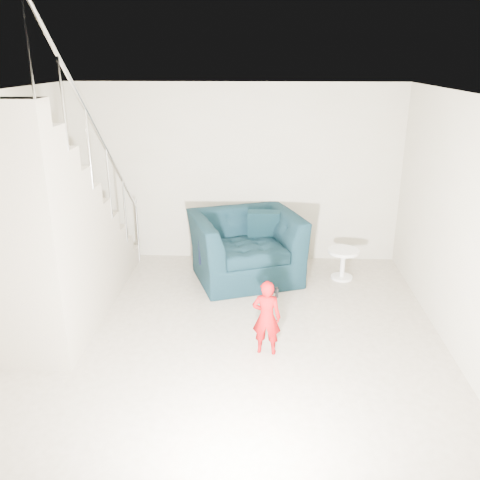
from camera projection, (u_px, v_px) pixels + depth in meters
The scene contains 12 objects.
floor at pixel (221, 349), 5.59m from camera, with size 5.50×5.50×0.00m, color gray.
ceiling at pixel (217, 96), 4.67m from camera, with size 5.50×5.50×0.00m, color silver.
back_wall at pixel (235, 174), 7.72m from camera, with size 5.00×5.00×0.00m, color #AEA48D.
front_wall at pixel (172, 413), 2.55m from camera, with size 5.00×5.00×0.00m, color #AEA48D.
right_wall at pixel (471, 238), 5.02m from camera, with size 5.50×5.50×0.00m, color #AEA48D.
armchair at pixel (246, 247), 7.26m from camera, with size 1.46×1.27×0.95m, color black.
toddler at pixel (266, 317), 5.40m from camera, with size 0.31×0.20×0.85m, color #91040A.
side_table at pixel (343, 259), 7.28m from camera, with size 0.44×0.44×0.44m.
staircase at pixel (52, 248), 5.88m from camera, with size 1.02×3.03×3.62m.
cushion at pixel (263, 225), 7.42m from camera, with size 0.46×0.13×0.44m, color black.
throw at pixel (202, 241), 7.14m from camera, with size 0.05×0.47×0.53m, color black.
phone at pixel (277, 292), 5.25m from camera, with size 0.02×0.05×0.10m, color black.
Camera 1 is at (0.44, -4.83, 3.04)m, focal length 38.00 mm.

